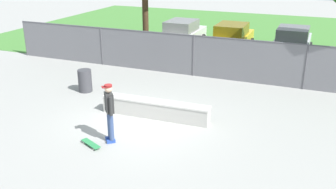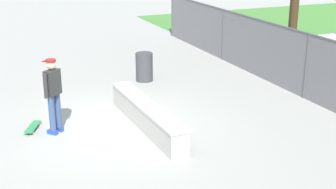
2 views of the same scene
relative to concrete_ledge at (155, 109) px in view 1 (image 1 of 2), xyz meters
name	(u,v)px [view 1 (image 1 of 2)]	position (x,y,z in m)	size (l,w,h in m)	color
ground_plane	(137,125)	(-0.31, -0.80, -0.32)	(80.00, 80.00, 0.00)	#9E9E99
grass_strip	(239,34)	(-0.31, 15.35, -0.31)	(31.69, 20.00, 0.02)	#478438
concrete_ledge	(155,109)	(0.00, 0.00, 0.00)	(3.93, 0.60, 0.63)	#B7B5AD
skateboarder	(110,110)	(-0.53, -2.14, 0.71)	(0.44, 0.47, 1.84)	#2647A5
skateboard	(91,144)	(-0.94, -2.64, -0.24)	(0.81, 0.52, 0.09)	#2D8C4C
chainlink_fence	(193,54)	(-0.31, 5.05, 0.74)	(19.76, 0.07, 1.94)	#4C4C51
car_white	(182,34)	(-2.73, 10.09, 0.52)	(2.03, 4.20, 1.66)	silver
car_yellow	(232,38)	(0.31, 10.09, 0.52)	(2.03, 4.20, 1.66)	gold
car_silver	(292,42)	(3.63, 10.29, 0.52)	(2.03, 4.20, 1.66)	#B7BABF
trash_bin	(85,81)	(-3.77, 1.32, 0.15)	(0.56, 0.56, 0.93)	#3F3F44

